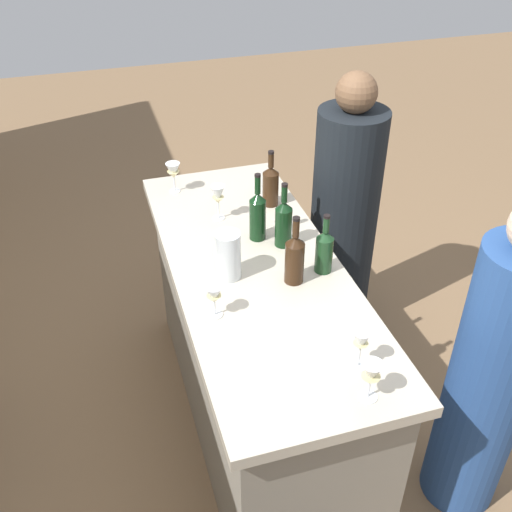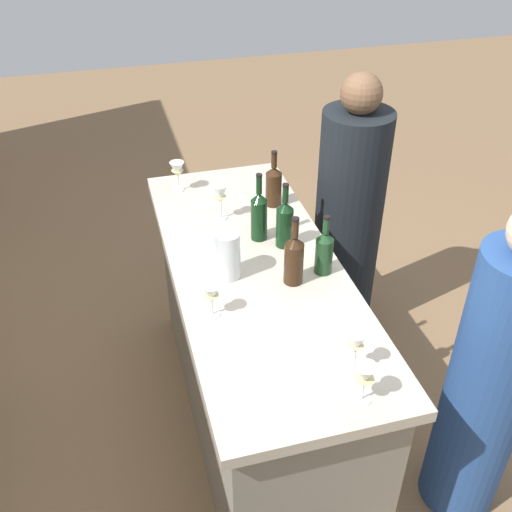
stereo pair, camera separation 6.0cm
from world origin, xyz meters
name	(u,v)px [view 1 (the left image)]	position (x,y,z in m)	size (l,w,h in m)	color
ground_plane	(256,416)	(0.00, 0.00, 0.00)	(12.00, 12.00, 0.00)	#846647
bar_counter	(256,348)	(0.00, 0.00, 0.50)	(1.84, 0.71, 0.98)	gray
wine_bottle_leftmost_amber_brown	(295,258)	(-0.15, -0.12, 1.10)	(0.08, 0.08, 0.31)	#331E0F
wine_bottle_second_left_olive_green	(324,250)	(-0.11, -0.26, 1.09)	(0.07, 0.07, 0.27)	#193D1E
wine_bottle_center_dark_green	(283,222)	(0.12, -0.16, 1.10)	(0.08, 0.08, 0.31)	black
wine_bottle_second_right_dark_green	(258,215)	(0.20, -0.07, 1.11)	(0.07, 0.07, 0.33)	black
wine_bottle_rightmost_amber_brown	(271,185)	(0.48, -0.22, 1.09)	(0.08, 0.08, 0.29)	#331E0F
wine_glass_near_left	(361,343)	(-0.67, -0.17, 1.09)	(0.06, 0.06, 0.16)	white
wine_glass_near_center	(371,374)	(-0.81, -0.14, 1.09)	(0.07, 0.07, 0.15)	white
wine_glass_near_right	(218,197)	(0.42, 0.06, 1.10)	(0.07, 0.07, 0.17)	white
wine_glass_far_left	(173,172)	(0.75, 0.21, 1.10)	(0.07, 0.07, 0.16)	white
wine_glass_far_center	(214,296)	(-0.26, 0.25, 1.08)	(0.07, 0.07, 0.14)	white
water_pitcher	(228,255)	(-0.04, 0.13, 1.09)	(0.11, 0.11, 0.21)	silver
person_left_guest	(344,220)	(0.61, -0.70, 0.72)	(0.44, 0.44, 1.57)	black
person_center_guest	(490,380)	(-0.66, -0.78, 0.71)	(0.37, 0.37, 1.54)	#284C8C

